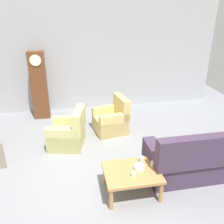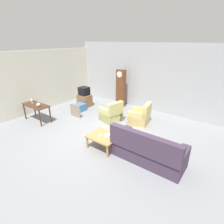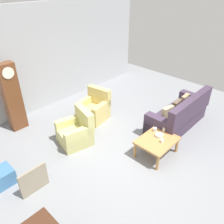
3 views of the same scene
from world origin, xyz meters
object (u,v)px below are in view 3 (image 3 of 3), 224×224
(armchair_olive_far, at_px, (94,109))
(storage_box_blue, at_px, (2,177))
(coffee_table_wood, at_px, (157,142))
(cup_cream_tall, at_px, (164,130))
(cup_white_porcelain, at_px, (162,141))
(couch_floral, at_px, (179,116))
(armchair_olive_near, at_px, (76,132))
(framed_picture_leaning, at_px, (34,180))
(bowl_white_stacked, at_px, (159,135))
(cup_blue_rimmed, at_px, (155,129))
(grandfather_clock, at_px, (12,97))

(armchair_olive_far, relative_size, storage_box_blue, 1.94)
(coffee_table_wood, distance_m, cup_cream_tall, 0.42)
(coffee_table_wood, bearing_deg, cup_white_porcelain, -94.46)
(couch_floral, bearing_deg, armchair_olive_near, 147.90)
(framed_picture_leaning, distance_m, bowl_white_stacked, 3.00)
(armchair_olive_far, bearing_deg, cup_blue_rimmed, -85.41)
(cup_white_porcelain, bearing_deg, armchair_olive_near, 118.23)
(armchair_olive_near, relative_size, cup_white_porcelain, 11.71)
(armchair_olive_far, distance_m, cup_white_porcelain, 2.47)
(couch_floral, height_order, armchair_olive_near, couch_floral)
(armchair_olive_far, distance_m, cup_cream_tall, 2.28)
(storage_box_blue, distance_m, cup_white_porcelain, 3.62)
(couch_floral, distance_m, grandfather_clock, 4.67)
(grandfather_clock, relative_size, bowl_white_stacked, 9.84)
(grandfather_clock, xyz_separation_m, cup_blue_rimmed, (2.02, -3.31, -0.48))
(storage_box_blue, distance_m, cup_blue_rimmed, 3.66)
(grandfather_clock, relative_size, cup_white_porcelain, 23.95)
(couch_floral, relative_size, armchair_olive_far, 2.29)
(coffee_table_wood, bearing_deg, framed_picture_leaning, 156.37)
(coffee_table_wood, relative_size, cup_blue_rimmed, 9.88)
(coffee_table_wood, bearing_deg, couch_floral, 8.89)
(coffee_table_wood, relative_size, grandfather_clock, 0.50)
(coffee_table_wood, xyz_separation_m, cup_blue_rimmed, (0.25, 0.24, 0.11))
(coffee_table_wood, relative_size, storage_box_blue, 2.03)
(cup_blue_rimmed, xyz_separation_m, bowl_white_stacked, (-0.11, -0.20, -0.02))
(bowl_white_stacked, bearing_deg, cup_blue_rimmed, 61.09)
(cup_cream_tall, bearing_deg, coffee_table_wood, -169.55)
(couch_floral, relative_size, framed_picture_leaning, 3.50)
(cup_cream_tall, bearing_deg, bowl_white_stacked, -172.30)
(cup_blue_rimmed, bearing_deg, coffee_table_wood, -135.91)
(cup_blue_rimmed, bearing_deg, storage_box_blue, 154.15)
(grandfather_clock, bearing_deg, armchair_olive_near, -67.61)
(armchair_olive_far, bearing_deg, framed_picture_leaning, -156.84)
(armchair_olive_far, bearing_deg, bowl_white_stacked, -88.64)
(couch_floral, distance_m, cup_blue_rimmed, 1.21)
(cup_white_porcelain, bearing_deg, couch_floral, 14.02)
(cup_white_porcelain, bearing_deg, grandfather_clock, 115.52)
(grandfather_clock, height_order, cup_cream_tall, grandfather_clock)
(framed_picture_leaning, bearing_deg, cup_white_porcelain, -26.18)
(framed_picture_leaning, distance_m, cup_blue_rimmed, 3.04)
(couch_floral, xyz_separation_m, coffee_table_wood, (-1.45, -0.23, 0.03))
(storage_box_blue, distance_m, cup_cream_tall, 3.86)
(armchair_olive_far, distance_m, framed_picture_leaning, 2.96)
(armchair_olive_far, xyz_separation_m, cup_blue_rimmed, (0.17, -2.08, 0.19))
(couch_floral, distance_m, cup_cream_tall, 1.07)
(cup_cream_tall, bearing_deg, framed_picture_leaning, 160.40)
(armchair_olive_near, bearing_deg, armchair_olive_far, 24.98)
(couch_floral, xyz_separation_m, storage_box_blue, (-4.48, 1.60, -0.18))
(couch_floral, height_order, framed_picture_leaning, couch_floral)
(framed_picture_leaning, height_order, storage_box_blue, framed_picture_leaning)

